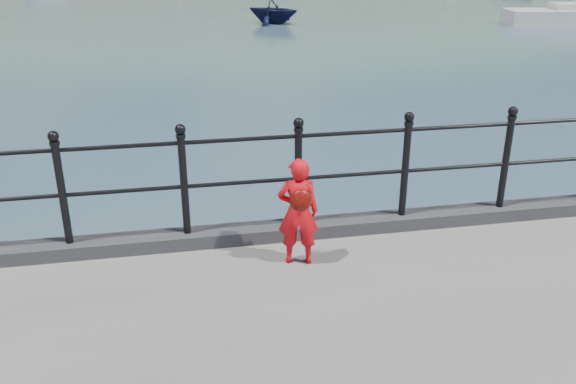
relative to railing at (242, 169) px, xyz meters
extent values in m
plane|color=#2D4251|center=(0.00, 0.15, -1.82)|extent=(600.00, 600.00, 0.00)
cube|color=#28282B|center=(0.00, 0.00, -0.75)|extent=(60.00, 0.30, 0.15)
cylinder|color=black|center=(0.00, 0.00, -0.15)|extent=(18.00, 0.04, 0.04)
cylinder|color=black|center=(0.00, 0.00, 0.32)|extent=(18.00, 0.04, 0.04)
cylinder|color=black|center=(-1.80, 0.00, -0.15)|extent=(0.08, 0.08, 1.05)
sphere|color=black|center=(-1.80, 0.00, 0.47)|extent=(0.11, 0.11, 0.11)
cylinder|color=black|center=(-0.60, 0.00, -0.15)|extent=(0.08, 0.08, 1.05)
sphere|color=black|center=(-0.60, 0.00, 0.47)|extent=(0.11, 0.11, 0.11)
cylinder|color=black|center=(0.60, 0.00, -0.15)|extent=(0.08, 0.08, 1.05)
sphere|color=black|center=(0.60, 0.00, 0.47)|extent=(0.11, 0.11, 0.11)
cylinder|color=black|center=(1.80, 0.00, -0.15)|extent=(0.08, 0.08, 1.05)
sphere|color=black|center=(1.80, 0.00, 0.47)|extent=(0.11, 0.11, 0.11)
cylinder|color=black|center=(3.00, 0.00, -0.15)|extent=(0.08, 0.08, 1.05)
sphere|color=black|center=(3.00, 0.00, 0.47)|extent=(0.11, 0.11, 0.11)
ellipsoid|color=#333A21|center=(20.00, 195.15, -17.22)|extent=(400.00, 100.00, 88.00)
ellipsoid|color=#387026|center=(60.00, 255.15, -29.12)|extent=(600.00, 180.00, 156.00)
imported|color=red|center=(0.48, -0.57, -0.27)|extent=(0.44, 0.33, 1.11)
ellipsoid|color=#C00F07|center=(0.48, -0.70, -0.09)|extent=(0.22, 0.11, 0.23)
imported|color=black|center=(4.58, 25.17, -1.12)|extent=(3.51, 3.45, 1.40)
cube|color=beige|center=(19.33, 22.23, -1.57)|extent=(6.99, 2.89, 0.90)
cube|color=beige|center=(19.33, 22.23, -1.07)|extent=(2.55, 1.66, 0.50)
camera|label=1|loc=(-0.65, -5.90, 2.23)|focal=38.00mm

